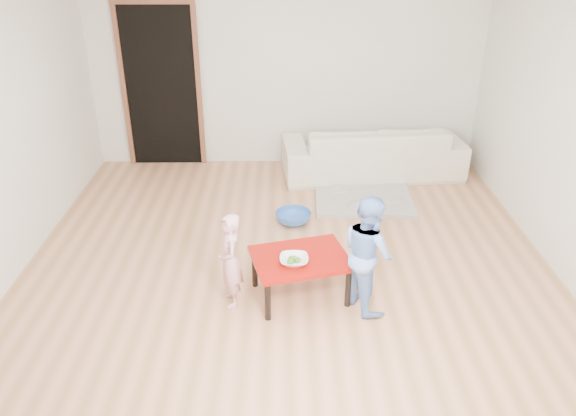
{
  "coord_description": "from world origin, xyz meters",
  "views": [
    {
      "loc": [
        -0.04,
        -4.65,
        2.92
      ],
      "look_at": [
        0.0,
        -0.2,
        0.65
      ],
      "focal_mm": 35.0,
      "sensor_mm": 36.0,
      "label": 1
    }
  ],
  "objects_px": {
    "sofa": "(372,150)",
    "basin": "(293,217)",
    "bowl": "(294,260)",
    "child_blue": "(368,253)",
    "child_pink": "(230,261)",
    "red_table": "(300,276)"
  },
  "relations": [
    {
      "from": "red_table",
      "to": "child_pink",
      "type": "relative_size",
      "value": 0.94
    },
    {
      "from": "child_pink",
      "to": "child_blue",
      "type": "height_order",
      "value": "child_blue"
    },
    {
      "from": "sofa",
      "to": "red_table",
      "type": "distance_m",
      "value": 2.85
    },
    {
      "from": "child_blue",
      "to": "child_pink",
      "type": "bearing_deg",
      "value": 65.34
    },
    {
      "from": "red_table",
      "to": "basin",
      "type": "relative_size",
      "value": 2.04
    },
    {
      "from": "sofa",
      "to": "basin",
      "type": "xyz_separation_m",
      "value": [
        -1.03,
        -1.32,
        -0.27
      ]
    },
    {
      "from": "red_table",
      "to": "bowl",
      "type": "bearing_deg",
      "value": -118.5
    },
    {
      "from": "bowl",
      "to": "child_blue",
      "type": "relative_size",
      "value": 0.23
    },
    {
      "from": "basin",
      "to": "child_blue",
      "type": "bearing_deg",
      "value": -68.31
    },
    {
      "from": "bowl",
      "to": "basin",
      "type": "bearing_deg",
      "value": 89.16
    },
    {
      "from": "sofa",
      "to": "bowl",
      "type": "distance_m",
      "value": 2.96
    },
    {
      "from": "red_table",
      "to": "child_blue",
      "type": "height_order",
      "value": "child_blue"
    },
    {
      "from": "child_pink",
      "to": "child_blue",
      "type": "xyz_separation_m",
      "value": [
        1.13,
        -0.03,
        0.09
      ]
    },
    {
      "from": "sofa",
      "to": "child_blue",
      "type": "xyz_separation_m",
      "value": [
        -0.45,
        -2.79,
        0.18
      ]
    },
    {
      "from": "child_blue",
      "to": "basin",
      "type": "bearing_deg",
      "value": -1.43
    },
    {
      "from": "sofa",
      "to": "basin",
      "type": "height_order",
      "value": "sofa"
    },
    {
      "from": "red_table",
      "to": "basin",
      "type": "height_order",
      "value": "red_table"
    },
    {
      "from": "sofa",
      "to": "red_table",
      "type": "bearing_deg",
      "value": 64.41
    },
    {
      "from": "sofa",
      "to": "basin",
      "type": "distance_m",
      "value": 1.7
    },
    {
      "from": "sofa",
      "to": "child_blue",
      "type": "bearing_deg",
      "value": 75.82
    },
    {
      "from": "basin",
      "to": "red_table",
      "type": "bearing_deg",
      "value": -88.5
    },
    {
      "from": "red_table",
      "to": "child_blue",
      "type": "relative_size",
      "value": 0.78
    }
  ]
}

